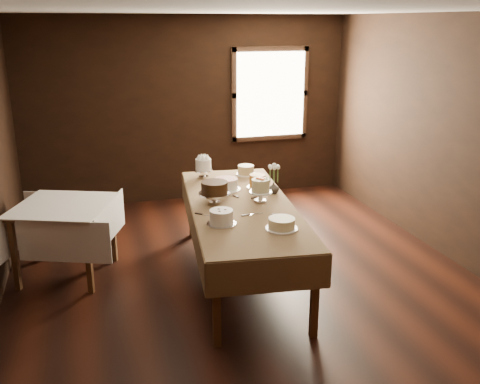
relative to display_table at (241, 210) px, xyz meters
name	(u,v)px	position (x,y,z in m)	size (l,w,h in m)	color
floor	(245,280)	(0.02, -0.10, -0.78)	(5.00, 6.00, 0.01)	black
ceiling	(246,10)	(0.02, -0.10, 2.02)	(5.00, 6.00, 0.01)	beige
wall_back	(188,110)	(0.02, 2.90, 0.62)	(5.00, 0.02, 2.80)	black
wall_front	(418,293)	(0.02, -3.10, 0.62)	(5.00, 0.02, 2.80)	black
wall_right	(455,141)	(2.52, -0.10, 0.62)	(0.02, 6.00, 2.80)	black
window	(270,94)	(1.32, 2.84, 0.82)	(1.10, 0.05, 1.30)	#FFEABF
display_table	(241,210)	(0.00, 0.00, 0.00)	(1.37, 2.84, 0.85)	#482D1A
side_table	(63,213)	(-1.83, 0.59, -0.06)	(1.26, 1.26, 0.82)	#482D1A
cake_meringue	(203,169)	(-0.16, 1.11, 0.18)	(0.23, 0.23, 0.25)	silver
cake_speckled	(246,170)	(0.38, 1.08, 0.12)	(0.26, 0.26, 0.12)	white
cake_lattice	(226,185)	(-0.02, 0.55, 0.12)	(0.33, 0.33, 0.12)	white
cake_caramel	(257,182)	(0.35, 0.52, 0.14)	(0.25, 0.25, 0.16)	white
cake_chocolate	(215,193)	(-0.26, 0.12, 0.18)	(0.34, 0.34, 0.25)	silver
cake_flowers	(261,191)	(0.23, 0.04, 0.18)	(0.26, 0.26, 0.26)	white
cake_swirl	(221,218)	(-0.35, -0.52, 0.13)	(0.30, 0.30, 0.15)	silver
cake_cream	(282,224)	(0.16, -0.79, 0.11)	(0.31, 0.31, 0.11)	white
cake_server_a	(256,214)	(0.06, -0.33, 0.07)	(0.24, 0.03, 0.01)	silver
cake_server_b	(287,217)	(0.32, -0.52, 0.07)	(0.24, 0.03, 0.01)	silver
cake_server_c	(229,194)	(-0.04, 0.36, 0.07)	(0.24, 0.03, 0.01)	silver
cake_server_d	(260,195)	(0.29, 0.24, 0.07)	(0.24, 0.03, 0.01)	silver
cake_server_e	(209,216)	(-0.41, -0.26, 0.07)	(0.24, 0.03, 0.01)	silver
flower_vase	(274,188)	(0.46, 0.27, 0.13)	(0.12, 0.12, 0.13)	#2D2823
flower_bouquet	(274,172)	(0.46, 0.27, 0.31)	(0.14, 0.14, 0.20)	white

